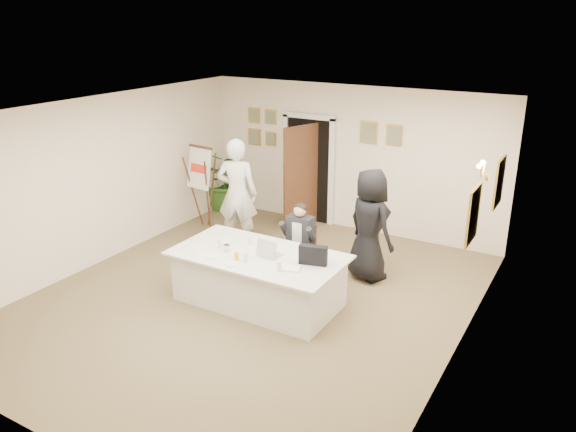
% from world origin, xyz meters
% --- Properties ---
extents(floor, '(7.00, 7.00, 0.00)m').
position_xyz_m(floor, '(0.00, 0.00, 0.00)').
color(floor, brown).
rests_on(floor, ground).
extents(ceiling, '(6.00, 7.00, 0.02)m').
position_xyz_m(ceiling, '(0.00, 0.00, 2.80)').
color(ceiling, white).
rests_on(ceiling, wall_back).
extents(wall_back, '(6.00, 0.10, 2.80)m').
position_xyz_m(wall_back, '(0.00, 3.50, 1.40)').
color(wall_back, white).
rests_on(wall_back, floor).
extents(wall_front, '(6.00, 0.10, 2.80)m').
position_xyz_m(wall_front, '(0.00, -3.50, 1.40)').
color(wall_front, white).
rests_on(wall_front, floor).
extents(wall_left, '(0.10, 7.00, 2.80)m').
position_xyz_m(wall_left, '(-3.00, 0.00, 1.40)').
color(wall_left, white).
rests_on(wall_left, floor).
extents(wall_right, '(0.10, 7.00, 2.80)m').
position_xyz_m(wall_right, '(3.00, 0.00, 1.40)').
color(wall_right, white).
rests_on(wall_right, floor).
extents(doorway, '(1.14, 0.86, 2.20)m').
position_xyz_m(doorway, '(-0.88, 3.32, 1.04)').
color(doorway, black).
rests_on(doorway, floor).
extents(pictures_back_wall, '(3.40, 0.06, 0.80)m').
position_xyz_m(pictures_back_wall, '(-0.80, 3.47, 1.85)').
color(pictures_back_wall, gold).
rests_on(pictures_back_wall, wall_back).
extents(pictures_right_wall, '(0.06, 2.20, 0.80)m').
position_xyz_m(pictures_right_wall, '(2.97, 1.20, 1.75)').
color(pictures_right_wall, gold).
rests_on(pictures_right_wall, wall_right).
extents(wall_sconce, '(0.20, 0.30, 0.24)m').
position_xyz_m(wall_sconce, '(2.90, 1.20, 2.10)').
color(wall_sconce, gold).
rests_on(wall_sconce, wall_right).
extents(conference_table, '(2.49, 1.34, 0.78)m').
position_xyz_m(conference_table, '(0.15, -0.03, 0.39)').
color(conference_table, silver).
rests_on(conference_table, floor).
extents(seated_man, '(0.68, 0.71, 1.30)m').
position_xyz_m(seated_man, '(0.29, 0.92, 0.65)').
color(seated_man, black).
rests_on(seated_man, floor).
extents(flip_chart, '(0.58, 0.39, 1.62)m').
position_xyz_m(flip_chart, '(-2.50, 2.08, 0.75)').
color(flip_chart, '#3F2414').
rests_on(flip_chart, floor).
extents(standing_man, '(0.84, 0.68, 2.00)m').
position_xyz_m(standing_man, '(-1.35, 1.60, 1.00)').
color(standing_man, white).
rests_on(standing_man, floor).
extents(standing_woman, '(1.05, 0.92, 1.81)m').
position_xyz_m(standing_woman, '(1.21, 1.55, 0.91)').
color(standing_woman, black).
rests_on(standing_woman, floor).
extents(potted_palm, '(1.27, 1.13, 1.29)m').
position_xyz_m(potted_palm, '(-2.78, 3.20, 0.65)').
color(potted_palm, '#2E5A1E').
rests_on(potted_palm, floor).
extents(laptop, '(0.33, 0.36, 0.28)m').
position_xyz_m(laptop, '(0.32, 0.04, 0.91)').
color(laptop, '#B7BABC').
rests_on(laptop, conference_table).
extents(laptop_bag, '(0.41, 0.20, 0.27)m').
position_xyz_m(laptop_bag, '(1.00, 0.06, 0.91)').
color(laptop_bag, black).
rests_on(laptop_bag, conference_table).
extents(paper_stack, '(0.32, 0.27, 0.03)m').
position_xyz_m(paper_stack, '(0.80, -0.25, 0.79)').
color(paper_stack, white).
rests_on(paper_stack, conference_table).
extents(plate_left, '(0.24, 0.24, 0.01)m').
position_xyz_m(plate_left, '(-0.69, -0.29, 0.78)').
color(plate_left, white).
rests_on(plate_left, conference_table).
extents(plate_mid, '(0.21, 0.21, 0.01)m').
position_xyz_m(plate_mid, '(-0.37, -0.42, 0.78)').
color(plate_mid, white).
rests_on(plate_mid, conference_table).
extents(plate_near, '(0.22, 0.22, 0.01)m').
position_xyz_m(plate_near, '(0.02, -0.50, 0.78)').
color(plate_near, white).
rests_on(plate_near, conference_table).
extents(glass_a, '(0.06, 0.06, 0.14)m').
position_xyz_m(glass_a, '(-0.47, -0.13, 0.84)').
color(glass_a, silver).
rests_on(glass_a, conference_table).
extents(glass_b, '(0.08, 0.08, 0.14)m').
position_xyz_m(glass_b, '(0.15, -0.34, 0.84)').
color(glass_b, silver).
rests_on(glass_b, conference_table).
extents(glass_c, '(0.08, 0.08, 0.14)m').
position_xyz_m(glass_c, '(0.70, -0.37, 0.84)').
color(glass_c, silver).
rests_on(glass_c, conference_table).
extents(glass_d, '(0.08, 0.08, 0.14)m').
position_xyz_m(glass_d, '(-0.14, 0.20, 0.84)').
color(glass_d, silver).
rests_on(glass_d, conference_table).
extents(oj_glass, '(0.08, 0.08, 0.13)m').
position_xyz_m(oj_glass, '(0.01, -0.37, 0.84)').
color(oj_glass, gold).
rests_on(oj_glass, conference_table).
extents(steel_jug, '(0.11, 0.11, 0.11)m').
position_xyz_m(steel_jug, '(-0.29, -0.19, 0.83)').
color(steel_jug, silver).
rests_on(steel_jug, conference_table).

